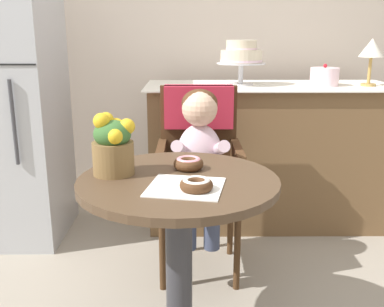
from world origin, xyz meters
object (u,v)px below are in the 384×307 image
(donut_front, at_px, (196,184))
(round_layer_cake, at_px, (324,77))
(donut_mid, at_px, (188,163))
(flower_vase, at_px, (113,144))
(refrigerator, at_px, (2,98))
(wicker_chair, at_px, (199,149))
(table_lamp, at_px, (372,50))
(tiered_cake_stand, at_px, (241,55))
(cafe_table, at_px, (179,233))
(seated_child, at_px, (200,149))

(donut_front, height_order, round_layer_cake, round_layer_cake)
(donut_mid, xyz_separation_m, flower_vase, (-0.27, -0.06, 0.09))
(round_layer_cake, distance_m, refrigerator, 1.94)
(wicker_chair, height_order, flower_vase, wicker_chair)
(wicker_chair, distance_m, flower_vase, 0.77)
(donut_mid, height_order, flower_vase, flower_vase)
(flower_vase, xyz_separation_m, table_lamp, (1.38, 1.20, 0.29))
(round_layer_cake, bearing_deg, tiered_cake_stand, 176.94)
(wicker_chair, height_order, table_lamp, table_lamp)
(wicker_chair, bearing_deg, donut_mid, -95.85)
(donut_mid, distance_m, table_lamp, 1.63)
(donut_mid, xyz_separation_m, refrigerator, (-1.09, 0.99, 0.11))
(donut_mid, relative_size, refrigerator, 0.07)
(tiered_cake_stand, relative_size, round_layer_cake, 1.73)
(cafe_table, distance_m, donut_mid, 0.26)
(seated_child, xyz_separation_m, donut_mid, (-0.05, -0.46, 0.07))
(donut_front, relative_size, tiered_cake_stand, 0.37)
(donut_mid, bearing_deg, donut_front, -83.94)
(donut_front, xyz_separation_m, refrigerator, (-1.11, 1.23, 0.11))
(cafe_table, xyz_separation_m, flower_vase, (-0.24, 0.05, 0.32))
(refrigerator, bearing_deg, donut_front, -47.94)
(cafe_table, bearing_deg, tiered_cake_stand, 74.46)
(cafe_table, bearing_deg, refrigerator, 133.67)
(cafe_table, relative_size, seated_child, 0.99)
(wicker_chair, xyz_separation_m, donut_front, (-0.03, -0.85, 0.10))
(flower_vase, bearing_deg, cafe_table, -12.58)
(round_layer_cake, bearing_deg, donut_mid, -125.80)
(round_layer_cake, relative_size, refrigerator, 0.10)
(table_lamp, xyz_separation_m, refrigerator, (-2.19, -0.15, -0.27))
(tiered_cake_stand, bearing_deg, refrigerator, -171.93)
(cafe_table, xyz_separation_m, refrigerator, (-1.05, 1.10, 0.34))
(round_layer_cake, bearing_deg, donut_front, -120.09)
(donut_front, relative_size, table_lamp, 0.39)
(seated_child, relative_size, round_layer_cake, 4.19)
(cafe_table, bearing_deg, flower_vase, 167.42)
(donut_mid, bearing_deg, tiered_cake_stand, 74.74)
(seated_child, bearing_deg, flower_vase, -122.33)
(cafe_table, bearing_deg, round_layer_cake, 55.45)
(wicker_chair, height_order, round_layer_cake, round_layer_cake)
(wicker_chair, distance_m, table_lamp, 1.27)
(cafe_table, distance_m, donut_front, 0.28)
(refrigerator, bearing_deg, seated_child, -25.10)
(donut_mid, bearing_deg, refrigerator, 137.61)
(cafe_table, height_order, seated_child, seated_child)
(wicker_chair, distance_m, donut_mid, 0.62)
(flower_vase, bearing_deg, table_lamp, 40.97)
(cafe_table, distance_m, refrigerator, 1.56)
(cafe_table, distance_m, flower_vase, 0.40)
(tiered_cake_stand, relative_size, refrigerator, 0.18)
(seated_child, bearing_deg, cafe_table, -99.02)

